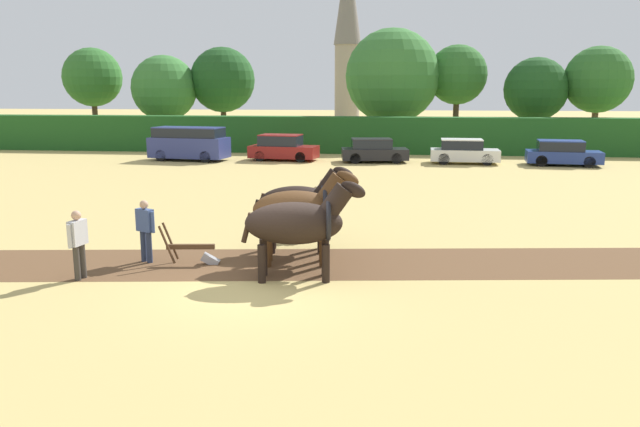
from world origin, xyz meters
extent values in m
plane|color=tan|center=(0.00, 0.00, 0.00)|extent=(240.00, 240.00, 0.00)
cube|color=brown|center=(-4.23, 1.31, 0.00)|extent=(32.29, 7.14, 0.01)
cube|color=#1E511E|center=(0.00, 29.95, 1.24)|extent=(56.38, 1.77, 2.47)
cylinder|color=#423323|center=(-21.68, 36.53, 1.99)|extent=(0.44, 0.44, 3.97)
sphere|color=#2D6628|center=(-21.68, 36.53, 5.28)|extent=(4.74, 4.74, 4.74)
cylinder|color=brown|center=(-15.27, 35.54, 1.49)|extent=(0.44, 0.44, 2.98)
sphere|color=#387533|center=(-15.27, 35.54, 4.39)|extent=(5.16, 5.16, 5.16)
cylinder|color=#423323|center=(-10.90, 36.96, 1.81)|extent=(0.44, 0.44, 3.63)
sphere|color=#1E4C1E|center=(-10.90, 36.96, 5.05)|extent=(5.18, 5.18, 5.18)
cylinder|color=brown|center=(2.70, 35.48, 1.66)|extent=(0.44, 0.44, 3.33)
sphere|color=#387533|center=(2.70, 35.48, 5.28)|extent=(7.11, 7.11, 7.11)
cylinder|color=#423323|center=(7.57, 36.05, 2.08)|extent=(0.44, 0.44, 4.16)
sphere|color=#2D6628|center=(7.57, 36.05, 5.39)|extent=(4.46, 4.46, 4.46)
cylinder|color=#4C3823|center=(13.07, 34.63, 1.53)|extent=(0.44, 0.44, 3.06)
sphere|color=#1E4C1E|center=(13.07, 34.63, 4.32)|extent=(4.57, 4.57, 4.57)
cylinder|color=brown|center=(17.25, 34.35, 1.85)|extent=(0.44, 0.44, 3.69)
sphere|color=#2D6628|center=(17.25, 34.35, 4.99)|extent=(4.71, 4.71, 4.71)
cylinder|color=gray|center=(-2.77, 62.07, 4.70)|extent=(2.93, 2.93, 9.40)
ellipsoid|color=black|center=(0.72, 0.69, 1.32)|extent=(2.35, 1.31, 0.97)
cylinder|color=black|center=(1.40, 1.07, 0.44)|extent=(0.18, 0.18, 0.88)
cylinder|color=black|center=(1.48, 0.51, 0.44)|extent=(0.18, 0.18, 0.88)
cylinder|color=black|center=(-0.04, 0.87, 0.44)|extent=(0.18, 0.18, 0.88)
cylinder|color=black|center=(0.04, 0.32, 0.44)|extent=(0.18, 0.18, 0.88)
cylinder|color=black|center=(1.66, 0.82, 1.81)|extent=(0.87, 0.56, 0.89)
ellipsoid|color=black|center=(2.05, 0.87, 2.09)|extent=(0.71, 0.35, 0.54)
cube|color=black|center=(1.84, 0.84, 2.01)|extent=(0.41, 0.13, 0.53)
cylinder|color=black|center=(-0.33, 0.55, 1.21)|extent=(0.31, 0.16, 0.71)
torus|color=black|center=(1.50, 0.80, 1.39)|extent=(0.24, 0.98, 0.98)
ellipsoid|color=#513319|center=(0.55, 1.95, 1.39)|extent=(2.21, 1.26, 0.94)
cylinder|color=#513319|center=(1.19, 2.32, 0.48)|extent=(0.18, 0.18, 0.97)
cylinder|color=#513319|center=(1.26, 1.78, 0.48)|extent=(0.18, 0.18, 0.97)
cylinder|color=#513319|center=(-0.16, 2.13, 0.48)|extent=(0.18, 0.18, 0.97)
cylinder|color=#513319|center=(-0.09, 1.59, 0.48)|extent=(0.18, 0.18, 0.97)
cylinder|color=#513319|center=(1.44, 2.07, 1.88)|extent=(0.86, 0.55, 0.88)
ellipsoid|color=#513319|center=(1.83, 2.13, 2.16)|extent=(0.71, 0.35, 0.54)
cube|color=black|center=(1.61, 2.10, 2.08)|extent=(0.41, 0.13, 0.54)
cylinder|color=black|center=(-0.44, 1.82, 1.29)|extent=(0.31, 0.16, 0.71)
torus|color=black|center=(1.28, 2.05, 1.46)|extent=(0.24, 0.96, 0.95)
ellipsoid|color=black|center=(0.38, 3.22, 1.33)|extent=(2.12, 1.20, 0.89)
cylinder|color=black|center=(1.00, 3.56, 0.47)|extent=(0.18, 0.18, 0.93)
cylinder|color=black|center=(1.07, 3.05, 0.47)|extent=(0.18, 0.18, 0.93)
cylinder|color=black|center=(-0.30, 3.39, 0.47)|extent=(0.18, 0.18, 0.93)
cylinder|color=black|center=(-0.23, 2.87, 0.47)|extent=(0.18, 0.18, 0.93)
cylinder|color=black|center=(1.23, 3.33, 1.81)|extent=(0.84, 0.52, 0.88)
ellipsoid|color=black|center=(1.63, 3.38, 2.10)|extent=(0.71, 0.35, 0.54)
cube|color=black|center=(1.41, 3.35, 2.00)|extent=(0.42, 0.13, 0.55)
cylinder|color=black|center=(-0.56, 3.09, 1.24)|extent=(0.31, 0.16, 0.71)
torus|color=black|center=(1.08, 3.31, 1.40)|extent=(0.23, 0.91, 0.91)
cube|color=#4C331E|center=(-2.04, 1.61, 0.45)|extent=(1.21, 0.26, 0.12)
cube|color=#939399|center=(-1.57, 1.67, 0.10)|extent=(0.50, 0.26, 0.39)
cylinder|color=#4C331E|center=(-2.61, 1.73, 0.55)|extent=(0.40, 0.11, 0.96)
cylinder|color=#4C331E|center=(-2.55, 1.34, 0.55)|extent=(0.40, 0.11, 0.96)
cylinder|color=#28334C|center=(-3.31, 1.71, 0.40)|extent=(0.14, 0.14, 0.80)
cylinder|color=#28334C|center=(-3.12, 1.61, 0.40)|extent=(0.14, 0.14, 0.80)
cube|color=#3D5184|center=(-3.22, 1.66, 1.09)|extent=(0.51, 0.38, 0.57)
sphere|color=tan|center=(-3.22, 1.66, 1.48)|extent=(0.22, 0.22, 0.22)
cylinder|color=#3D5184|center=(-3.47, 1.78, 1.06)|extent=(0.09, 0.09, 0.53)
cylinder|color=#3D5184|center=(-2.97, 1.54, 1.06)|extent=(0.09, 0.09, 0.53)
cylinder|color=#28334C|center=(0.80, 5.22, 0.43)|extent=(0.14, 0.14, 0.86)
cylinder|color=#28334C|center=(1.00, 5.12, 0.43)|extent=(0.14, 0.14, 0.86)
cube|color=tan|center=(0.90, 5.17, 1.16)|extent=(0.54, 0.40, 0.61)
sphere|color=tan|center=(0.90, 5.17, 1.59)|extent=(0.23, 0.23, 0.23)
cylinder|color=tan|center=(0.64, 5.31, 1.14)|extent=(0.09, 0.09, 0.57)
cylinder|color=tan|center=(1.16, 5.04, 1.14)|extent=(0.09, 0.09, 0.57)
cylinder|color=#38332D|center=(-4.15, 0.19, 0.41)|extent=(0.14, 0.14, 0.81)
cylinder|color=#38332D|center=(-4.19, -0.02, 0.41)|extent=(0.14, 0.14, 0.81)
cube|color=#B7B7BC|center=(-4.17, 0.09, 1.10)|extent=(0.28, 0.50, 0.58)
sphere|color=tan|center=(-4.17, 0.09, 1.50)|extent=(0.22, 0.22, 0.22)
cylinder|color=#B7B7BC|center=(-4.12, 0.36, 1.08)|extent=(0.09, 0.09, 0.54)
cylinder|color=#B7B7BC|center=(-4.22, -0.19, 1.08)|extent=(0.09, 0.09, 0.54)
cube|color=navy|center=(-9.55, 24.09, 0.81)|extent=(4.94, 2.52, 1.23)
cube|color=black|center=(-9.55, 24.09, 1.70)|extent=(4.35, 2.25, 0.56)
cube|color=navy|center=(-9.55, 24.09, 2.01)|extent=(4.35, 2.25, 0.06)
cylinder|color=black|center=(-7.99, 24.72, 0.35)|extent=(0.72, 0.31, 0.70)
cylinder|color=black|center=(-8.21, 23.06, 0.35)|extent=(0.72, 0.31, 0.70)
cylinder|color=black|center=(-10.89, 25.12, 0.35)|extent=(0.72, 0.31, 0.70)
cylinder|color=black|center=(-11.12, 23.45, 0.35)|extent=(0.72, 0.31, 0.70)
cube|color=maroon|center=(-3.79, 24.77, 0.54)|extent=(4.30, 2.24, 0.73)
cube|color=black|center=(-3.99, 24.79, 1.22)|extent=(2.64, 1.87, 0.62)
cube|color=maroon|center=(-3.99, 24.79, 1.56)|extent=(2.64, 1.87, 0.06)
cylinder|color=black|center=(-2.43, 25.38, 0.32)|extent=(0.66, 0.29, 0.64)
cylinder|color=black|center=(-2.61, 23.85, 0.32)|extent=(0.66, 0.29, 0.64)
cylinder|color=black|center=(-4.96, 25.68, 0.32)|extent=(0.66, 0.29, 0.64)
cylinder|color=black|center=(-5.15, 24.15, 0.32)|extent=(0.66, 0.29, 0.64)
cube|color=black|center=(1.79, 24.53, 0.50)|extent=(4.12, 2.30, 0.65)
cube|color=black|center=(1.59, 24.51, 1.09)|extent=(2.54, 1.92, 0.54)
cube|color=black|center=(1.59, 24.51, 1.39)|extent=(2.54, 1.92, 0.06)
cylinder|color=black|center=(2.89, 25.48, 0.31)|extent=(0.65, 0.30, 0.63)
cylinder|color=black|center=(3.10, 23.90, 0.31)|extent=(0.65, 0.30, 0.63)
cylinder|color=black|center=(0.48, 25.17, 0.31)|extent=(0.65, 0.30, 0.63)
cylinder|color=black|center=(0.68, 23.59, 0.31)|extent=(0.65, 0.30, 0.63)
cube|color=silver|center=(7.08, 24.38, 0.52)|extent=(4.01, 1.92, 0.67)
cube|color=black|center=(6.88, 24.39, 1.12)|extent=(2.43, 1.68, 0.54)
cube|color=silver|center=(6.88, 24.39, 1.42)|extent=(2.43, 1.68, 0.06)
cylinder|color=black|center=(8.33, 25.10, 0.33)|extent=(0.68, 0.25, 0.67)
cylinder|color=black|center=(8.27, 23.56, 0.33)|extent=(0.68, 0.25, 0.67)
cylinder|color=black|center=(5.89, 25.20, 0.33)|extent=(0.68, 0.25, 0.67)
cylinder|color=black|center=(5.82, 23.67, 0.33)|extent=(0.68, 0.25, 0.67)
cube|color=navy|center=(12.61, 24.09, 0.51)|extent=(4.26, 2.23, 0.67)
cube|color=black|center=(12.41, 24.11, 1.12)|extent=(2.62, 1.87, 0.54)
cube|color=navy|center=(12.41, 24.11, 1.42)|extent=(2.62, 1.87, 0.06)
cylinder|color=black|center=(13.96, 24.73, 0.32)|extent=(0.67, 0.29, 0.65)
cylinder|color=black|center=(13.78, 23.17, 0.32)|extent=(0.67, 0.29, 0.65)
cylinder|color=black|center=(11.44, 25.01, 0.32)|extent=(0.67, 0.29, 0.65)
cylinder|color=black|center=(11.26, 23.45, 0.32)|extent=(0.67, 0.29, 0.65)
camera|label=1|loc=(2.95, -12.99, 4.30)|focal=35.00mm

